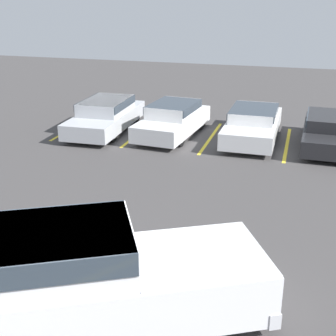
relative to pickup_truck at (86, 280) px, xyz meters
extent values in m
plane|color=#423F3F|center=(-0.70, 0.11, -0.91)|extent=(60.00, 60.00, 0.00)
cube|color=yellow|center=(-5.91, 11.17, -0.90)|extent=(0.12, 4.24, 0.01)
cube|color=yellow|center=(-3.05, 11.17, -0.90)|extent=(0.12, 4.24, 0.01)
cube|color=yellow|center=(-0.19, 11.17, -0.90)|extent=(0.12, 4.24, 0.01)
cube|color=yellow|center=(2.67, 11.17, -0.90)|extent=(0.12, 4.24, 0.01)
cube|color=silver|center=(-0.01, 0.00, -0.20)|extent=(6.17, 4.49, 0.92)
cube|color=silver|center=(-0.27, -0.14, 0.60)|extent=(2.72, 2.57, 0.68)
cube|color=#2D3842|center=(-0.27, -0.14, 0.75)|extent=(2.71, 2.60, 0.37)
cube|color=silver|center=(1.65, 0.88, 0.21)|extent=(2.81, 2.66, 0.13)
cube|color=silver|center=(2.56, 1.36, -0.54)|extent=(1.09, 1.82, 0.28)
cylinder|color=black|center=(1.21, 1.53, -0.50)|extent=(0.87, 0.66, 0.82)
cylinder|color=#ADADB2|center=(1.21, 1.53, -0.50)|extent=(0.55, 0.50, 0.45)
cylinder|color=black|center=(1.94, 0.14, -0.50)|extent=(0.87, 0.66, 0.82)
cylinder|color=#ADADB2|center=(1.94, 0.14, -0.50)|extent=(0.55, 0.50, 0.45)
cube|color=#B7BABF|center=(-4.44, 10.96, -0.44)|extent=(1.94, 4.73, 0.59)
cube|color=#B7BABF|center=(-4.44, 11.05, 0.10)|extent=(1.66, 2.48, 0.48)
cube|color=#2D3842|center=(-4.44, 11.05, 0.19)|extent=(1.73, 2.43, 0.29)
cylinder|color=black|center=(-3.63, 9.62, -0.59)|extent=(0.24, 0.65, 0.65)
cylinder|color=#ADADB2|center=(-3.63, 9.62, -0.59)|extent=(0.24, 0.36, 0.36)
cylinder|color=black|center=(-5.17, 9.58, -0.59)|extent=(0.24, 0.65, 0.65)
cylinder|color=#ADADB2|center=(-5.17, 9.58, -0.59)|extent=(0.24, 0.36, 0.36)
cylinder|color=black|center=(-3.71, 12.34, -0.59)|extent=(0.24, 0.65, 0.65)
cylinder|color=#ADADB2|center=(-3.71, 12.34, -0.59)|extent=(0.24, 0.36, 0.36)
cylinder|color=black|center=(-5.25, 12.29, -0.59)|extent=(0.24, 0.65, 0.65)
cylinder|color=#ADADB2|center=(-5.25, 12.29, -0.59)|extent=(0.24, 0.36, 0.36)
cube|color=silver|center=(-1.70, 11.13, -0.43)|extent=(2.12, 4.40, 0.60)
cube|color=silver|center=(-1.69, 11.21, 0.10)|extent=(1.73, 2.35, 0.48)
cube|color=#2D3842|center=(-1.69, 11.21, 0.20)|extent=(1.79, 2.31, 0.29)
cylinder|color=black|center=(-1.08, 9.83, -0.59)|extent=(0.30, 0.66, 0.64)
cylinder|color=#ADADB2|center=(-1.08, 9.83, -0.59)|extent=(0.28, 0.37, 0.35)
cylinder|color=black|center=(-2.54, 9.96, -0.59)|extent=(0.30, 0.66, 0.64)
cylinder|color=#ADADB2|center=(-2.54, 9.96, -0.59)|extent=(0.28, 0.37, 0.35)
cylinder|color=black|center=(-0.85, 12.29, -0.59)|extent=(0.30, 0.66, 0.64)
cylinder|color=#ADADB2|center=(-0.85, 12.29, -0.59)|extent=(0.28, 0.37, 0.35)
cylinder|color=black|center=(-2.32, 12.43, -0.59)|extent=(0.30, 0.66, 0.64)
cylinder|color=#ADADB2|center=(-2.32, 12.43, -0.59)|extent=(0.28, 0.37, 0.35)
cube|color=silver|center=(1.36, 11.40, -0.42)|extent=(1.82, 4.54, 0.60)
cube|color=silver|center=(1.36, 11.49, 0.08)|extent=(1.60, 2.36, 0.41)
cube|color=#2D3842|center=(1.36, 11.49, 0.16)|extent=(1.67, 2.32, 0.24)
cylinder|color=black|center=(2.14, 10.08, -0.57)|extent=(0.22, 0.67, 0.67)
cylinder|color=#ADADB2|center=(2.14, 10.08, -0.57)|extent=(0.23, 0.37, 0.37)
cylinder|color=black|center=(0.57, 10.08, -0.57)|extent=(0.22, 0.67, 0.67)
cylinder|color=#ADADB2|center=(0.57, 10.08, -0.57)|extent=(0.23, 0.37, 0.37)
cylinder|color=black|center=(2.14, 12.71, -0.57)|extent=(0.22, 0.67, 0.67)
cylinder|color=#ADADB2|center=(2.14, 12.71, -0.57)|extent=(0.23, 0.37, 0.37)
cylinder|color=black|center=(0.58, 12.72, -0.57)|extent=(0.22, 0.67, 0.67)
cylinder|color=#ADADB2|center=(0.58, 12.72, -0.57)|extent=(0.23, 0.37, 0.37)
cube|color=#232326|center=(4.11, 11.30, -0.46)|extent=(1.92, 4.36, 0.57)
cube|color=#232326|center=(4.11, 11.38, 0.04)|extent=(1.65, 2.28, 0.42)
cube|color=#2D3842|center=(4.11, 11.38, 0.12)|extent=(1.72, 2.24, 0.25)
cylinder|color=black|center=(3.29, 10.07, -0.60)|extent=(0.22, 0.61, 0.61)
cylinder|color=#ADADB2|center=(3.29, 10.07, -0.60)|extent=(0.22, 0.34, 0.33)
cylinder|color=black|center=(3.35, 12.57, -0.60)|extent=(0.22, 0.61, 0.61)
cylinder|color=#ADADB2|center=(3.35, 12.57, -0.60)|extent=(0.22, 0.34, 0.33)
camera|label=1|loc=(3.08, -5.78, 4.37)|focal=50.00mm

